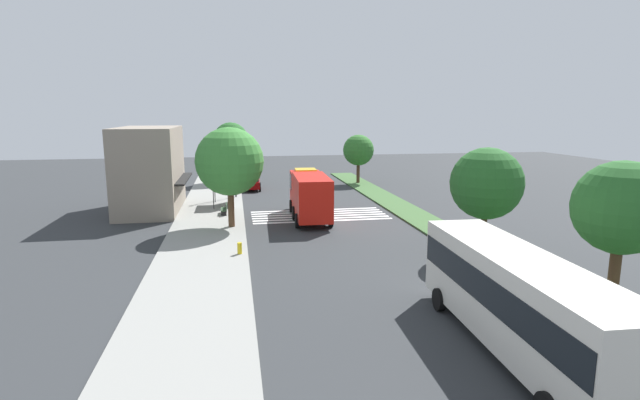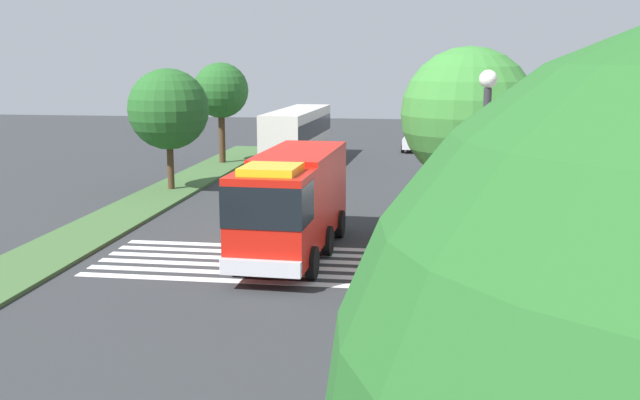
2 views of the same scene
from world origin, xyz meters
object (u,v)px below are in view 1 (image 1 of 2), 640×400
at_px(transit_bus, 518,296).
at_px(bus_stop_shelter, 225,187).
at_px(parked_car_mid, 252,182).
at_px(median_tree_center, 358,150).
at_px(fire_truck, 309,193).
at_px(sidewalk_tree_center, 231,140).
at_px(median_tree_west, 486,184).
at_px(median_tree_far_west, 622,208).
at_px(sidewalk_tree_far_west, 230,162).
at_px(bench_near_shelter, 225,209).
at_px(street_lamp, 235,158).
at_px(fire_hydrant, 240,248).

height_order(transit_bus, bus_stop_shelter, transit_bus).
xyz_separation_m(parked_car_mid, median_tree_center, (2.51, -13.00, 3.22)).
height_order(fire_truck, median_tree_center, median_tree_center).
bearing_deg(sidewalk_tree_center, transit_bus, -167.45).
distance_m(bus_stop_shelter, median_tree_west, 24.48).
bearing_deg(median_tree_far_west, sidewalk_tree_far_west, 36.98).
bearing_deg(median_tree_center, median_tree_far_west, 180.00).
height_order(sidewalk_tree_far_west, sidewalk_tree_center, sidewalk_tree_far_west).
relative_size(parked_car_mid, bus_stop_shelter, 1.27).
bearing_deg(fire_truck, bench_near_shelter, 74.16).
xyz_separation_m(parked_car_mid, sidewalk_tree_center, (6.13, 2.20, 4.41)).
height_order(fire_truck, street_lamp, street_lamp).
bearing_deg(median_tree_west, fire_truck, 35.92).
distance_m(bus_stop_shelter, fire_hydrant, 16.22).
distance_m(sidewalk_tree_far_west, median_tree_west, 18.10).
xyz_separation_m(fire_truck, median_tree_far_west, (-22.61, -8.87, 2.85)).
xyz_separation_m(median_tree_far_west, median_tree_center, (40.98, 0.00, -0.88)).
xyz_separation_m(parked_car_mid, sidewalk_tree_far_west, (-18.29, 2.20, 4.18)).
xyz_separation_m(bus_stop_shelter, median_tree_far_west, (-28.89, -15.80, 3.08)).
bearing_deg(median_tree_far_west, bench_near_shelter, 32.38).
xyz_separation_m(transit_bus, fire_hydrant, (14.01, 9.70, -1.69)).
height_order(bus_stop_shelter, bench_near_shelter, bus_stop_shelter).
bearing_deg(fire_hydrant, sidewalk_tree_center, 0.90).
distance_m(transit_bus, sidewalk_tree_far_west, 23.90).
bearing_deg(median_tree_center, bus_stop_shelter, 127.42).
bearing_deg(fire_truck, median_tree_west, -141.68).
distance_m(fire_truck, median_tree_center, 20.49).
bearing_deg(sidewalk_tree_far_west, transit_bus, -154.53).
bearing_deg(sidewalk_tree_far_west, sidewalk_tree_center, 0.00).
bearing_deg(fire_truck, fire_hydrant, 151.80).
relative_size(sidewalk_tree_center, median_tree_west, 1.12).
bearing_deg(median_tree_far_west, median_tree_center, 0.00).
bearing_deg(bench_near_shelter, median_tree_west, -132.63).
bearing_deg(median_tree_west, street_lamp, 32.83).
distance_m(street_lamp, median_tree_center, 16.67).
xyz_separation_m(transit_bus, median_tree_west, (11.61, -4.99, 2.27)).
bearing_deg(parked_car_mid, street_lamp, 163.44).
height_order(street_lamp, median_tree_far_west, street_lamp).
bearing_deg(bus_stop_shelter, transit_bus, -160.26).
bearing_deg(transit_bus, fire_hydrant, -142.96).
height_order(median_tree_center, fire_hydrant, median_tree_center).
xyz_separation_m(sidewalk_tree_far_west, sidewalk_tree_center, (24.43, 0.00, 0.23)).
relative_size(bench_near_shelter, median_tree_far_west, 0.24).
height_order(street_lamp, sidewalk_tree_center, sidewalk_tree_center).
height_order(median_tree_west, fire_hydrant, median_tree_west).
distance_m(median_tree_west, median_tree_center, 30.62).
height_order(bus_stop_shelter, street_lamp, street_lamp).
xyz_separation_m(bus_stop_shelter, street_lamp, (4.41, -1.01, 2.22)).
bearing_deg(transit_bus, sidewalk_tree_far_west, -152.19).
distance_m(fire_truck, transit_bus, 24.17).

